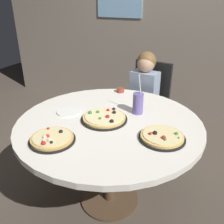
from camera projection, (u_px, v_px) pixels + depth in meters
The scene contains 11 objects.
ground_plane at pixel (110, 199), 2.10m from camera, with size 8.00×8.00×0.00m, color #4C4238.
wall_with_window at pixel (175, 5), 3.05m from camera, with size 5.20×0.14×2.90m.
dining_table at pixel (109, 131), 1.81m from camera, with size 1.33×1.33×0.75m.
chair_wooden at pixel (148, 102), 2.64m from camera, with size 0.45×0.45×0.95m.
diner_child at pixel (140, 112), 2.52m from camera, with size 0.30×0.43×1.08m.
pizza_veggie at pixel (104, 118), 1.78m from camera, with size 0.34×0.34×0.05m.
pizza_cheese at pixel (52, 139), 1.53m from camera, with size 0.29×0.29×0.05m.
pizza_pepperoni at pixel (162, 137), 1.55m from camera, with size 0.29×0.29×0.05m.
soda_cup at pixel (138, 103), 1.86m from camera, with size 0.08×0.08×0.31m.
sauce_bowl at pixel (120, 90), 2.29m from camera, with size 0.07×0.07×0.04m, color brown.
plate_small at pixel (68, 112), 1.90m from camera, with size 0.18×0.18×0.01m, color white.
Camera 1 is at (0.67, -1.42, 1.58)m, focal length 39.67 mm.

